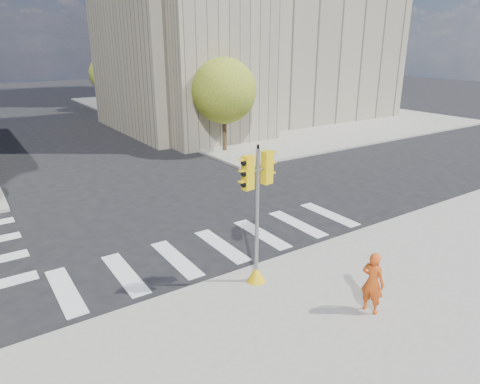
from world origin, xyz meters
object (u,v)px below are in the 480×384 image
Objects in this scene: lamp_far at (131,69)px; photographer at (373,283)px; lamp_near at (201,78)px; traffic_signal at (257,227)px.

lamp_far is 36.64m from photographer.
traffic_signal is (-8.63, -18.87, -2.67)m from lamp_near.
traffic_signal is at bearing -114.56° from lamp_near.
lamp_near is at bearing -90.00° from lamp_far.
traffic_signal reaches higher than photographer.
lamp_near is 1.00× the size of lamp_far.
photographer is at bearing -70.99° from traffic_signal.
lamp_far is at bearing 65.05° from traffic_signal.
lamp_far is 4.72× the size of photographer.
lamp_near is 1.94× the size of traffic_signal.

